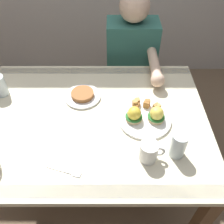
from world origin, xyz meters
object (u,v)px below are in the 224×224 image
water_glass_far (0,87)px  diner_person (132,64)px  fork (66,171)px  side_plate (83,95)px  water_glass_near (178,146)px  eggs_benedict_plate (145,116)px  coffee_mug (150,151)px  dining_table (92,131)px

water_glass_far → diner_person: diner_person is taller
diner_person → fork: bearing=-110.1°
side_plate → fork: bearing=-93.9°
water_glass_near → side_plate: (-0.45, 0.37, -0.04)m
side_plate → water_glass_far: bearing=176.3°
fork → water_glass_far: (-0.42, 0.49, 0.05)m
eggs_benedict_plate → water_glass_near: bearing=-59.6°
eggs_benedict_plate → side_plate: eggs_benedict_plate is taller
coffee_mug → side_plate: 0.51m
water_glass_far → side_plate: water_glass_far is taller
water_glass_near → water_glass_far: bearing=155.9°
fork → side_plate: (0.03, 0.46, 0.01)m
dining_table → water_glass_near: (0.40, -0.22, 0.16)m
water_glass_far → side_plate: bearing=-3.7°
eggs_benedict_plate → fork: size_ratio=1.76×
side_plate → coffee_mug: bearing=-51.1°
coffee_mug → side_plate: (-0.32, 0.40, -0.04)m
water_glass_far → diner_person: size_ratio=0.10×
coffee_mug → water_glass_far: (-0.78, 0.43, -0.00)m
eggs_benedict_plate → fork: (-0.36, -0.30, -0.02)m
dining_table → fork: 0.34m
water_glass_near → eggs_benedict_plate: bearing=120.4°
dining_table → water_glass_far: 0.56m
eggs_benedict_plate → water_glass_far: (-0.78, 0.20, 0.02)m
fork → dining_table: bearing=75.3°
coffee_mug → fork: 0.36m
water_glass_near → diner_person: diner_person is taller
dining_table → side_plate: size_ratio=6.00×
water_glass_near → water_glass_far: (-0.90, 0.40, -0.00)m
fork → water_glass_near: 0.49m
eggs_benedict_plate → diner_person: diner_person is taller
dining_table → water_glass_far: water_glass_far is taller
dining_table → coffee_mug: size_ratio=10.77×
coffee_mug → water_glass_near: 0.13m
water_glass_near → side_plate: water_glass_near is taller
water_glass_near → side_plate: bearing=140.1°
dining_table → side_plate: (-0.05, 0.15, 0.12)m
dining_table → eggs_benedict_plate: (0.28, -0.01, 0.13)m
coffee_mug → diner_person: diner_person is taller
coffee_mug → eggs_benedict_plate: bearing=88.6°
coffee_mug → water_glass_far: bearing=151.2°
water_glass_near → water_glass_far: water_glass_near is taller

